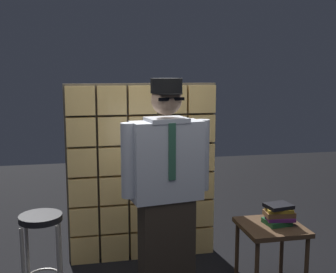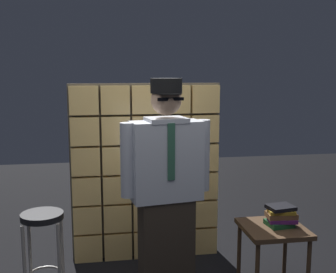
# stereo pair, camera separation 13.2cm
# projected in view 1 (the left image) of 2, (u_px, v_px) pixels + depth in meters

# --- Properties ---
(glass_block_wall) EXTENTS (1.48, 0.10, 1.77)m
(glass_block_wall) POSITION_uv_depth(u_px,v_px,m) (143.00, 174.00, 4.15)
(glass_block_wall) COLOR #F2C672
(glass_block_wall) RESTS_ON ground
(standing_person) EXTENTS (0.73, 0.35, 1.82)m
(standing_person) POSITION_uv_depth(u_px,v_px,m) (167.00, 190.00, 3.30)
(standing_person) COLOR #382D23
(standing_person) RESTS_ON ground
(bar_stool) EXTENTS (0.34, 0.34, 0.74)m
(bar_stool) POSITION_uv_depth(u_px,v_px,m) (42.00, 237.00, 3.37)
(bar_stool) COLOR black
(bar_stool) RESTS_ON ground
(side_table) EXTENTS (0.52, 0.52, 0.57)m
(side_table) POSITION_uv_depth(u_px,v_px,m) (271.00, 233.00, 3.61)
(side_table) COLOR #513823
(side_table) RESTS_ON ground
(book_stack) EXTENTS (0.26, 0.21, 0.18)m
(book_stack) POSITION_uv_depth(u_px,v_px,m) (279.00, 214.00, 3.60)
(book_stack) COLOR #1E592D
(book_stack) RESTS_ON side_table
(coffee_mug) EXTENTS (0.13, 0.08, 0.09)m
(coffee_mug) POSITION_uv_depth(u_px,v_px,m) (281.00, 220.00, 3.58)
(coffee_mug) COLOR navy
(coffee_mug) RESTS_ON side_table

